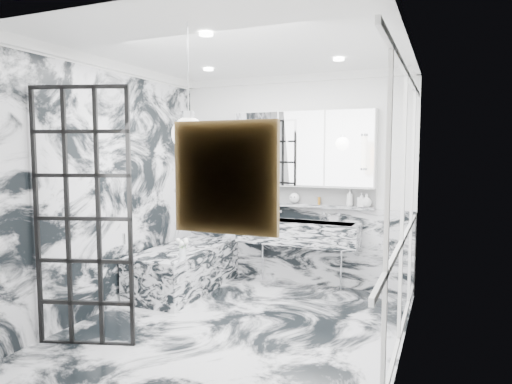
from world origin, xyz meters
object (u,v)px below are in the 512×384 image
at_px(trough_sink, 298,232).
at_px(mirror_cabinet, 303,149).
at_px(crittall_door, 83,219).
at_px(bathtub, 185,268).

relative_size(trough_sink, mirror_cabinet, 0.84).
xyz_separation_m(crittall_door, trough_sink, (1.27, 2.47, -0.45)).
bearing_deg(trough_sink, mirror_cabinet, 90.00).
relative_size(crittall_door, trough_sink, 1.48).
xyz_separation_m(trough_sink, mirror_cabinet, (-0.00, 0.17, 1.09)).
relative_size(mirror_cabinet, bathtub, 1.15).
height_order(trough_sink, bathtub, trough_sink).
relative_size(crittall_door, bathtub, 1.43).
bearing_deg(trough_sink, bathtub, -153.52).
height_order(mirror_cabinet, bathtub, mirror_cabinet).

